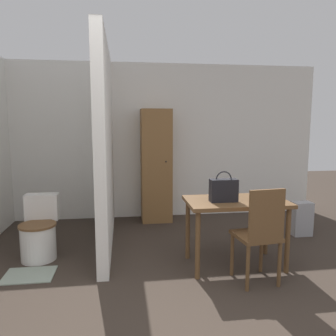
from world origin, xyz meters
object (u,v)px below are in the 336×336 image
object	(u,v)px
dining_table	(236,209)
wooden_cabinet	(156,166)
toilet	(39,232)
handbag	(224,190)
wooden_chair	(260,232)
space_heater	(301,219)

from	to	relation	value
dining_table	wooden_cabinet	world-z (taller)	wooden_cabinet
toilet	wooden_cabinet	xyz separation A→B (m)	(1.49, 1.30, 0.59)
dining_table	toilet	distance (m)	2.25
handbag	wooden_chair	bearing A→B (deg)	-58.18
wooden_cabinet	space_heater	world-z (taller)	wooden_cabinet
dining_table	space_heater	distance (m)	1.55
wooden_chair	wooden_cabinet	xyz separation A→B (m)	(-0.76, 2.26, 0.36)
wooden_cabinet	space_heater	size ratio (longest dim) A/B	3.77
handbag	wooden_cabinet	bearing A→B (deg)	105.44
wooden_cabinet	space_heater	bearing A→B (deg)	-27.47
dining_table	wooden_cabinet	size ratio (longest dim) A/B	0.60
dining_table	toilet	bearing A→B (deg)	166.54
toilet	space_heater	distance (m)	3.43
handbag	space_heater	distance (m)	1.77
toilet	space_heater	world-z (taller)	toilet
dining_table	wooden_cabinet	xyz separation A→B (m)	(-0.67, 1.82, 0.24)
handbag	dining_table	bearing A→B (deg)	18.44
wooden_chair	wooden_cabinet	world-z (taller)	wooden_cabinet
space_heater	toilet	bearing A→B (deg)	-175.00
dining_table	wooden_chair	world-z (taller)	wooden_chair
handbag	wooden_cabinet	size ratio (longest dim) A/B	0.18
dining_table	handbag	xyz separation A→B (m)	(-0.16, -0.05, 0.22)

